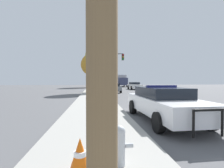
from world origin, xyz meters
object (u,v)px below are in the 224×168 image
Objects in this scene: fire_hydrant at (119,144)px; box_truck at (121,80)px; tree_sidewalk_far at (92,65)px; traffic_cone at (80,155)px; police_car at (163,102)px; car_background_oncoming at (134,85)px; tree_sidewalk_mid at (99,56)px; car_background_distant at (105,83)px; car_background_midblock at (113,87)px; traffic_light at (106,64)px.

box_truck is at bearing 81.08° from fire_hydrant.
fire_hydrant is at bearing 82.30° from box_truck.
tree_sidewalk_far is 39.38m from traffic_cone.
police_car is 0.69× the size of box_truck.
car_background_oncoming is 0.69× the size of tree_sidewalk_mid.
car_background_oncoming is (6.97, 28.33, 0.19)m from fire_hydrant.
police_car is at bearing 58.09° from fire_hydrant.
traffic_cone is (0.26, -39.07, -4.97)m from tree_sidewalk_far.
fire_hydrant is (-2.46, -3.95, -0.23)m from police_car.
car_background_distant is at bearing 86.77° from fire_hydrant.
fire_hydrant is 1.24× the size of traffic_cone.
tree_sidewalk_mid is at bearing 174.01° from car_background_midblock.
box_truck is 43.73m from traffic_cone.
traffic_light is 18.12m from tree_sidewalk_far.
fire_hydrant is 20.97m from car_background_midblock.
traffic_light reaches higher than box_truck.
police_car is at bearing 84.96° from box_truck.
car_background_midblock is 21.24m from traffic_cone.
car_background_distant is (2.81, 49.72, 0.27)m from fire_hydrant.
car_background_oncoming reaches higher than fire_hydrant.
police_car is at bearing -88.91° from car_background_distant.
tree_sidewalk_far is (-7.93, 10.55, 4.68)m from car_background_oncoming.
box_truck is at bearing 73.48° from tree_sidewalk_mid.
car_background_distant is at bearing 70.81° from tree_sidewalk_far.
car_background_midblock is at bearing -91.06° from police_car.
car_background_distant reaches higher than car_background_oncoming.
tree_sidewalk_mid is (0.24, 21.02, 4.47)m from fire_hydrant.
tree_sidewalk_mid reaches higher than traffic_cone.
fire_hydrant is 0.16× the size of car_background_oncoming.
fire_hydrant is 0.18× the size of car_background_midblock.
fire_hydrant is at bearing -90.67° from tree_sidewalk_mid.
fire_hydrant reaches higher than traffic_cone.
police_car is 1.29× the size of car_background_midblock.
traffic_light is at bearing -83.16° from tree_sidewalk_far.
fire_hydrant is 21.26m from traffic_light.
car_background_distant is 6.69× the size of traffic_cone.
box_truck is at bearing -89.02° from car_background_oncoming.
car_background_oncoming is 29.53m from traffic_cone.
tree_sidewalk_far is at bearing 98.91° from car_background_midblock.
traffic_cone is at bearing -165.00° from fire_hydrant.
fire_hydrant is at bearing -97.10° from car_background_midblock.
car_background_distant is at bearing 86.78° from traffic_light.
tree_sidewalk_far is at bearing -86.32° from police_car.
traffic_light is 21.51m from traffic_cone.
car_background_midblock is (1.02, -0.10, -3.27)m from traffic_light.
traffic_light is at bearing 84.89° from traffic_cone.
fire_hydrant is 29.17m from car_background_oncoming.
police_car is 16.90m from car_background_midblock.
traffic_cone is at bearing 75.01° from car_background_oncoming.
car_background_oncoming is 14.59m from box_truck.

